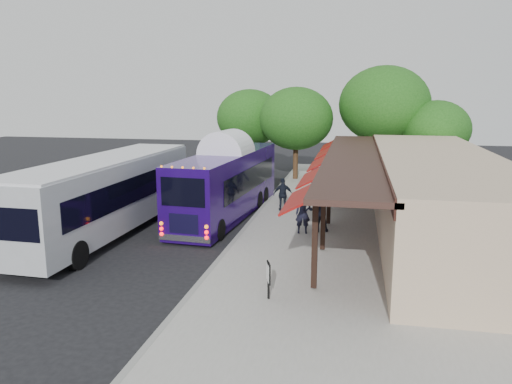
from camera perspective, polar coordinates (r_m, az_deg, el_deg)
The scene contains 15 objects.
ground at distance 20.54m, azimuth -3.06°, elevation -6.47°, with size 90.00×90.00×0.00m, color black.
sidewalk at distance 23.76m, azimuth 11.19°, elevation -4.02°, with size 10.00×40.00×0.15m, color #9E9B93.
curb at distance 24.25m, azimuth -0.60°, elevation -3.48°, with size 0.20×40.00×0.16m, color gray.
station_shelter at distance 23.61m, azimuth 19.59°, elevation -0.14°, with size 8.15×20.00×3.60m.
coach_bus at distance 25.37m, azimuth -3.35°, elevation 1.35°, with size 3.13×11.11×3.51m.
city_bus at distance 23.17m, azimuth -16.76°, elevation -0.06°, with size 3.10×12.82×3.43m.
ped_a at distance 22.04m, azimuth 5.39°, elevation -2.42°, with size 0.66×0.43×1.81m, color black.
ped_b at distance 22.39m, azimuth 7.18°, elevation -2.09°, with size 0.94×0.73×1.93m, color black.
ped_c at distance 26.15m, azimuth 3.11°, elevation -0.29°, with size 1.02×0.42×1.73m, color black.
ped_d at distance 30.37m, azimuth 6.73°, elevation 1.39°, with size 1.19×0.69×1.85m, color black.
sign_board at distance 15.12m, azimuth 1.44°, elevation -9.40°, with size 0.21×0.50×1.14m.
tree_left at distance 35.71m, azimuth 4.61°, elevation 8.36°, with size 5.21×5.21×6.67m.
tree_mid at distance 36.63m, azimuth 14.47°, elevation 9.65°, with size 6.35×6.35×8.13m.
tree_right at distance 35.67m, azimuth 19.88°, elevation 6.76°, with size 4.51×4.51×5.78m.
tree_far at distance 38.88m, azimuth -0.71°, elevation 8.49°, with size 5.10×5.10×6.52m.
Camera 1 is at (4.92, -18.93, 6.27)m, focal length 35.00 mm.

